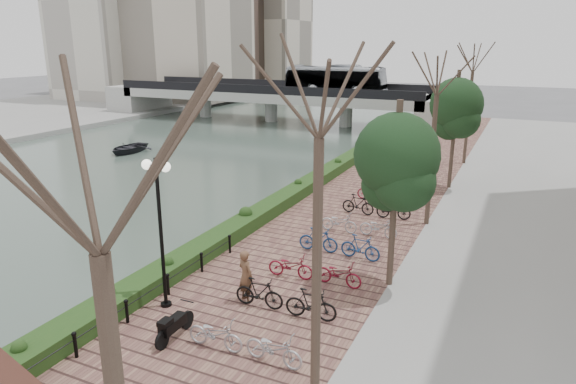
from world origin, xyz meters
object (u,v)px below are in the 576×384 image
Objects in this scene: motorcycle at (175,324)px; boat at (128,148)px; lamppost at (159,202)px; pedestrian at (246,276)px.

boat is at bearing 133.43° from motorcycle.
lamppost reaches higher than motorcycle.
motorcycle is 2.98m from pedestrian.
motorcycle is at bearing -44.55° from lamppost.
boat is at bearing -15.73° from pedestrian.
lamppost is 3.73m from pedestrian.
pedestrian is at bearing -42.84° from boat.
pedestrian is (2.20, 1.41, -2.66)m from lamppost.
motorcycle is (1.46, -1.44, -3.09)m from lamppost.
pedestrian is 0.46× the size of boat.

